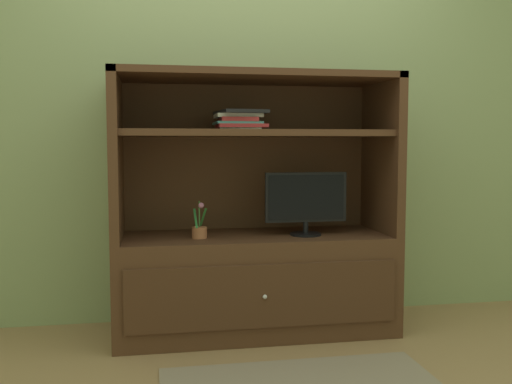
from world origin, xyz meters
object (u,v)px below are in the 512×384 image
object	(u,v)px
tv_monitor	(306,201)
magazine_stack	(239,120)
media_console	(254,251)
potted_plant	(200,230)

from	to	relation	value
tv_monitor	magazine_stack	world-z (taller)	magazine_stack
tv_monitor	media_console	bearing A→B (deg)	164.09
media_console	tv_monitor	distance (m)	0.42
potted_plant	magazine_stack	bearing A→B (deg)	16.09
potted_plant	magazine_stack	world-z (taller)	magazine_stack
tv_monitor	magazine_stack	distance (m)	0.59
media_console	potted_plant	size ratio (longest dim) A/B	7.66
tv_monitor	potted_plant	world-z (taller)	tv_monitor
media_console	potted_plant	bearing A→B (deg)	-166.56
media_console	magazine_stack	size ratio (longest dim) A/B	4.44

